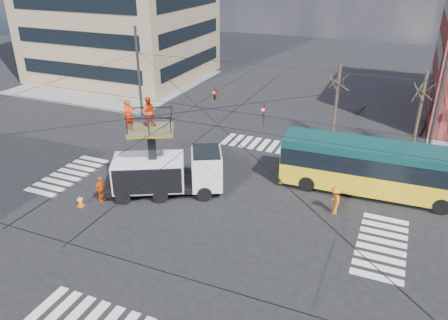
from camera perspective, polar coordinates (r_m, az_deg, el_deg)
ground at (r=25.88m, az=-2.62°, el=-5.91°), size 120.00×120.00×0.00m
sidewalk_nw at (r=52.89m, az=-13.57°, el=9.93°), size 18.00×18.00×0.12m
crosswalks at (r=25.88m, az=-2.62°, el=-5.89°), size 22.40×22.40×0.02m
overhead_network at (r=24.32m, az=-2.56°, el=3.27°), size 24.24×24.24×8.00m
tree_a at (r=34.85m, az=14.73°, el=9.86°), size 2.00×2.00×6.00m
tree_b at (r=34.54m, az=24.63°, el=8.26°), size 2.00×2.00×6.00m
utility_truck at (r=26.48m, az=-7.51°, el=-0.39°), size 7.27×5.28×6.10m
city_bus at (r=27.89m, az=19.71°, el=-1.04°), size 11.90×3.09×3.20m
traffic_cone at (r=26.92m, az=-18.27°, el=-5.10°), size 0.36×0.36×0.71m
worker_ground at (r=26.90m, az=-15.84°, el=-3.70°), size 0.40×0.94×1.59m
flagger at (r=25.44m, az=14.31°, el=-5.13°), size 0.99×1.25×1.70m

